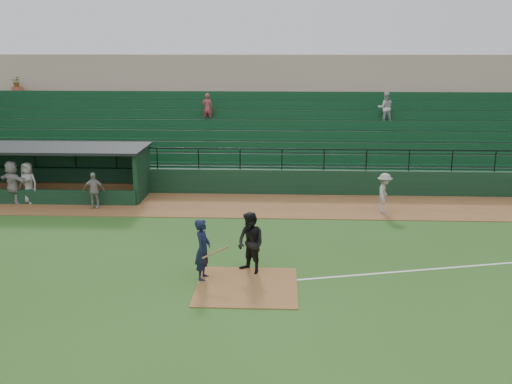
{
  "coord_description": "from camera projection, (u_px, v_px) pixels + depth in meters",
  "views": [
    {
      "loc": [
        1.01,
        -17.11,
        7.01
      ],
      "look_at": [
        0.0,
        5.0,
        1.4
      ],
      "focal_mm": 40.92,
      "sensor_mm": 36.0,
      "label": 1
    }
  ],
  "objects": [
    {
      "name": "stadium_structure",
      "position": [
        265.0,
        128.0,
        33.71
      ],
      "size": [
        38.0,
        13.08,
        6.4
      ],
      "color": "black",
      "rests_on": "ground"
    },
    {
      "name": "warning_track",
      "position": [
        259.0,
        206.0,
        26.08
      ],
      "size": [
        40.0,
        4.0,
        0.03
      ],
      "primitive_type": "cube",
      "color": "brown",
      "rests_on": "ground"
    },
    {
      "name": "home_plate_dirt",
      "position": [
        247.0,
        286.0,
        17.37
      ],
      "size": [
        3.0,
        3.0,
        0.03
      ],
      "primitive_type": "cube",
      "color": "brown",
      "rests_on": "ground"
    },
    {
      "name": "umpire",
      "position": [
        251.0,
        243.0,
        18.21
      ],
      "size": [
        1.21,
        1.2,
        1.97
      ],
      "primitive_type": "imported",
      "rotation": [
        0.0,
        0.0,
        -0.75
      ],
      "color": "black",
      "rests_on": "ground"
    },
    {
      "name": "dugout",
      "position": [
        56.0,
        168.0,
        27.7
      ],
      "size": [
        8.9,
        3.2,
        2.42
      ],
      "color": "black",
      "rests_on": "ground"
    },
    {
      "name": "dugout_player_a",
      "position": [
        94.0,
        190.0,
        25.47
      ],
      "size": [
        0.97,
        0.5,
        1.59
      ],
      "primitive_type": "imported",
      "rotation": [
        0.0,
        0.0,
        0.12
      ],
      "color": "gray",
      "rests_on": "warning_track"
    },
    {
      "name": "foul_line",
      "position": [
        494.0,
        264.0,
        19.14
      ],
      "size": [
        17.49,
        4.44,
        0.01
      ],
      "primitive_type": "cube",
      "rotation": [
        0.0,
        0.0,
        0.24
      ],
      "color": "white",
      "rests_on": "ground"
    },
    {
      "name": "batter_at_plate",
      "position": [
        203.0,
        250.0,
        17.71
      ],
      "size": [
        1.07,
        0.75,
        1.92
      ],
      "color": "black",
      "rests_on": "ground"
    },
    {
      "name": "ground",
      "position": [
        249.0,
        274.0,
        18.34
      ],
      "size": [
        90.0,
        90.0,
        0.0
      ],
      "primitive_type": "plane",
      "color": "#264E19",
      "rests_on": "ground"
    },
    {
      "name": "dugout_player_b",
      "position": [
        28.0,
        183.0,
        26.25
      ],
      "size": [
        1.03,
        0.8,
        1.87
      ],
      "primitive_type": "imported",
      "rotation": [
        0.0,
        0.0,
        -0.25
      ],
      "color": "#A39D99",
      "rests_on": "warning_track"
    },
    {
      "name": "dugout_player_c",
      "position": [
        13.0,
        182.0,
        26.17
      ],
      "size": [
        1.9,
        1.29,
        1.97
      ],
      "primitive_type": "imported",
      "rotation": [
        0.0,
        0.0,
        2.71
      ],
      "color": "#A59F9A",
      "rests_on": "warning_track"
    },
    {
      "name": "runner",
      "position": [
        384.0,
        193.0,
        24.81
      ],
      "size": [
        0.89,
        1.22,
        1.7
      ],
      "primitive_type": "imported",
      "rotation": [
        0.0,
        0.0,
        1.31
      ],
      "color": "#A19C97",
      "rests_on": "warning_track"
    }
  ]
}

